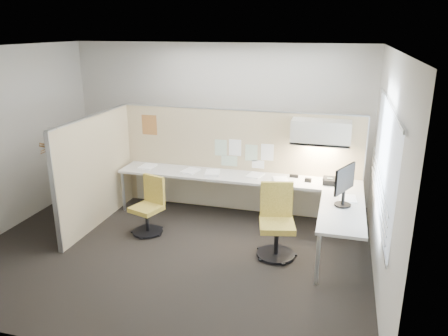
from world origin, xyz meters
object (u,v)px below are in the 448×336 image
(desk, at_px, (254,188))
(monitor, at_px, (344,183))
(chair_right, at_px, (277,223))
(phone, at_px, (329,181))
(chair_left, at_px, (149,207))

(desk, height_order, monitor, monitor)
(chair_right, distance_m, monitor, 1.07)
(chair_right, relative_size, monitor, 1.79)
(monitor, relative_size, phone, 2.68)
(desk, distance_m, monitor, 1.61)
(chair_left, distance_m, phone, 2.81)
(chair_right, distance_m, phone, 1.29)
(chair_right, height_order, phone, chair_right)
(monitor, distance_m, phone, 0.90)
(chair_left, xyz_separation_m, chair_right, (2.00, -0.18, 0.06))
(chair_left, distance_m, chair_right, 2.01)
(phone, bearing_deg, monitor, -74.85)
(desk, xyz_separation_m, chair_left, (-1.49, -0.77, -0.19))
(chair_left, height_order, chair_right, chair_right)
(monitor, bearing_deg, phone, 39.11)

